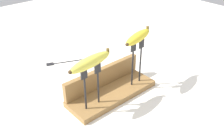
% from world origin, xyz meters
% --- Properties ---
extents(ground_plane, '(3.00, 3.00, 0.00)m').
position_xyz_m(ground_plane, '(0.00, 0.00, 0.00)').
color(ground_plane, white).
extents(wooden_board, '(0.38, 0.14, 0.02)m').
position_xyz_m(wooden_board, '(0.00, 0.00, 0.01)').
color(wooden_board, olive).
rests_on(wooden_board, ground).
extents(board_backstop, '(0.37, 0.02, 0.08)m').
position_xyz_m(board_backstop, '(0.00, 0.06, 0.06)').
color(board_backstop, olive).
rests_on(board_backstop, wooden_board).
extents(fork_stand_left, '(0.09, 0.01, 0.17)m').
position_xyz_m(fork_stand_left, '(-0.12, -0.02, 0.13)').
color(fork_stand_left, black).
rests_on(fork_stand_left, wooden_board).
extents(fork_stand_right, '(0.07, 0.01, 0.19)m').
position_xyz_m(fork_stand_right, '(0.12, -0.02, 0.14)').
color(fork_stand_right, black).
rests_on(fork_stand_right, wooden_board).
extents(banana_raised_left, '(0.19, 0.06, 0.04)m').
position_xyz_m(banana_raised_left, '(-0.12, -0.02, 0.21)').
color(banana_raised_left, '#DBD147').
rests_on(banana_raised_left, fork_stand_left).
extents(banana_raised_right, '(0.18, 0.08, 0.04)m').
position_xyz_m(banana_raised_right, '(0.12, -0.02, 0.24)').
color(banana_raised_right, yellow).
rests_on(banana_raised_right, fork_stand_right).
extents(fork_fallen_near, '(0.18, 0.09, 0.01)m').
position_xyz_m(fork_fallen_near, '(-0.02, 0.38, 0.00)').
color(fork_fallen_near, black).
rests_on(fork_fallen_near, ground).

